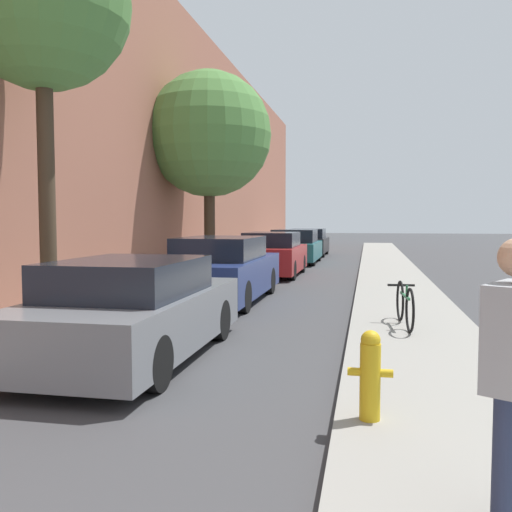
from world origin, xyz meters
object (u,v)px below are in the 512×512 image
object	(u,v)px
fire_hydrant	(370,374)
bicycle	(405,305)
parked_car_black	(308,243)
street_tree_near	(42,3)
parked_car_navy	(223,271)
parked_car_teal	(295,247)
street_tree_far	(209,135)
parked_car_grey	(134,311)
parked_car_red	(273,255)

from	to	relation	value
fire_hydrant	bicycle	world-z (taller)	fire_hydrant
parked_car_black	street_tree_near	size ratio (longest dim) A/B	0.65
fire_hydrant	parked_car_navy	bearing A→B (deg)	114.15
parked_car_black	street_tree_near	xyz separation A→B (m)	(-1.89, -20.04, 4.41)
parked_car_navy	parked_car_teal	distance (m)	11.02
street_tree_near	street_tree_far	bearing A→B (deg)	89.67
bicycle	parked_car_grey	bearing A→B (deg)	-151.98
parked_car_navy	fire_hydrant	bearing A→B (deg)	-65.85
parked_car_navy	parked_car_black	bearing A→B (deg)	89.31
parked_car_navy	parked_car_red	world-z (taller)	parked_car_navy
parked_car_red	parked_car_black	bearing A→B (deg)	89.73
street_tree_near	fire_hydrant	size ratio (longest dim) A/B	8.23
parked_car_red	parked_car_black	xyz separation A→B (m)	(0.05, 10.23, -0.02)
parked_car_black	fire_hydrant	size ratio (longest dim) A/B	5.31
street_tree_far	fire_hydrant	xyz separation A→B (m)	(4.82, -11.72, -3.89)
fire_hydrant	parked_car_black	bearing A→B (deg)	97.38
parked_car_black	street_tree_near	bearing A→B (deg)	-95.38
parked_car_grey	parked_car_navy	distance (m)	5.13
parked_car_red	parked_car_teal	bearing A→B (deg)	89.46
parked_car_navy	street_tree_far	size ratio (longest dim) A/B	0.75
street_tree_near	bicycle	bearing A→B (deg)	13.16
parked_car_grey	street_tree_far	bearing A→B (deg)	100.54
parked_car_navy	street_tree_near	size ratio (longest dim) A/B	0.73
parked_car_teal	street_tree_far	world-z (taller)	street_tree_far
parked_car_teal	fire_hydrant	size ratio (longest dim) A/B	5.43
street_tree_far	parked_car_grey	bearing A→B (deg)	-79.46
parked_car_red	street_tree_far	xyz separation A→B (m)	(-1.79, -1.10, 3.73)
parked_car_grey	street_tree_near	xyz separation A→B (m)	(-1.87, 1.05, 4.44)
parked_car_grey	street_tree_far	world-z (taller)	street_tree_far
parked_car_black	fire_hydrant	world-z (taller)	parked_car_black
street_tree_near	parked_car_navy	bearing A→B (deg)	67.37
street_tree_near	street_tree_far	distance (m)	8.73
parked_car_red	parked_car_black	distance (m)	10.23
parked_car_teal	parked_car_black	xyz separation A→B (m)	(-0.00, 4.95, -0.01)
parked_car_grey	fire_hydrant	world-z (taller)	parked_car_grey
parked_car_grey	parked_car_black	size ratio (longest dim) A/B	1.02
parked_car_black	fire_hydrant	bearing A→B (deg)	-82.62
parked_car_teal	parked_car_black	distance (m)	4.95
street_tree_near	bicycle	size ratio (longest dim) A/B	3.80
street_tree_near	parked_car_red	bearing A→B (deg)	79.37
parked_car_navy	parked_car_red	distance (m)	5.74
parked_car_teal	parked_car_navy	bearing A→B (deg)	-91.00
parked_car_red	street_tree_far	bearing A→B (deg)	-148.33
parked_car_navy	fire_hydrant	size ratio (longest dim) A/B	6.05
parked_car_black	bicycle	xyz separation A→B (m)	(3.54, -18.77, -0.19)
parked_car_navy	parked_car_black	size ratio (longest dim) A/B	1.14
parked_car_grey	parked_car_navy	size ratio (longest dim) A/B	0.90
parked_car_teal	street_tree_near	size ratio (longest dim) A/B	0.66
parked_car_red	parked_car_teal	distance (m)	5.28
fire_hydrant	bicycle	size ratio (longest dim) A/B	0.46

